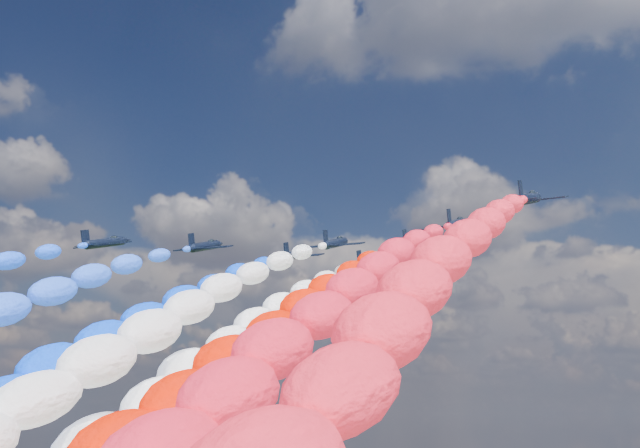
% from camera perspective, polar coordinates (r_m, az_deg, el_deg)
% --- Properties ---
extents(jet_0, '(10.31, 13.72, 6.14)m').
position_cam_1_polar(jet_0, '(138.01, -14.64, -1.27)').
color(jet_0, black).
extents(jet_1, '(10.41, 13.79, 6.14)m').
position_cam_1_polar(jet_1, '(137.53, -7.96, -1.53)').
color(jet_1, black).
extents(jet_2, '(9.96, 13.47, 6.14)m').
position_cam_1_polar(jet_2, '(143.28, -1.59, -2.11)').
color(jet_2, black).
extents(trail_2, '(6.80, 106.51, 50.64)m').
position_cam_1_polar(trail_2, '(93.59, -16.16, -10.25)').
color(trail_2, '#073FF0').
extents(jet_3, '(10.27, 13.69, 6.14)m').
position_cam_1_polar(jet_3, '(133.76, 1.06, -1.33)').
color(jet_3, black).
extents(trail_3, '(6.80, 106.51, 50.64)m').
position_cam_1_polar(trail_3, '(82.60, -13.64, -10.10)').
color(trail_3, white).
extents(jet_4, '(10.22, 13.65, 6.14)m').
position_cam_1_polar(jet_4, '(150.15, 3.41, -2.60)').
color(jet_4, black).
extents(trail_4, '(6.80, 106.51, 50.64)m').
position_cam_1_polar(trail_4, '(97.61, -7.63, -10.73)').
color(trail_4, white).
extents(jet_5, '(9.90, 13.43, 6.14)m').
position_cam_1_polar(jet_5, '(134.02, 6.43, -1.27)').
color(jet_5, black).
extents(trail_5, '(6.80, 106.51, 50.64)m').
position_cam_1_polar(trail_5, '(80.05, -4.84, -10.33)').
color(trail_5, red).
extents(jet_6, '(9.81, 13.36, 6.14)m').
position_cam_1_polar(jet_6, '(121.99, 9.42, -0.01)').
color(jet_6, black).
extents(trail_6, '(6.80, 106.51, 50.64)m').
position_cam_1_polar(trail_6, '(66.67, -1.47, -9.85)').
color(trail_6, red).
extents(jet_7, '(10.41, 13.79, 6.14)m').
position_cam_1_polar(jet_7, '(109.39, 14.23, 1.72)').
color(jet_7, black).
extents(trail_7, '(6.80, 106.51, 50.64)m').
position_cam_1_polar(trail_7, '(52.21, 5.82, -8.92)').
color(trail_7, red).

